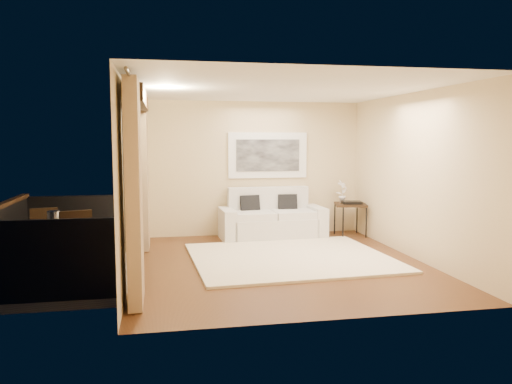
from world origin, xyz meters
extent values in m
plane|color=#573219|center=(0.00, 0.00, 0.00)|extent=(5.00, 5.00, 0.00)
plane|color=white|center=(0.00, 0.00, 2.70)|extent=(5.00, 5.00, 0.00)
plane|color=beige|center=(0.00, 2.50, 1.35)|extent=(4.50, 0.00, 4.50)
plane|color=beige|center=(0.00, -2.50, 1.35)|extent=(4.50, 0.00, 4.50)
plane|color=beige|center=(2.25, 0.00, 1.35)|extent=(0.00, 5.00, 5.00)
plane|color=beige|center=(-2.25, 1.85, 1.35)|extent=(0.00, 2.70, 2.70)
plane|color=beige|center=(-2.25, -1.85, 1.35)|extent=(0.00, 2.70, 2.70)
plane|color=beige|center=(-2.25, 0.00, 2.55)|extent=(0.00, 2.40, 2.40)
cube|color=black|center=(-2.13, 0.00, 2.52)|extent=(0.28, 2.40, 0.22)
cube|color=#605B56|center=(-3.15, 0.00, -0.06)|extent=(1.80, 2.60, 0.12)
cube|color=black|center=(-4.01, 0.00, 0.50)|extent=(0.06, 2.60, 1.00)
cube|color=black|center=(-3.15, 1.27, 0.50)|extent=(1.80, 0.06, 1.00)
cube|color=black|center=(-3.15, -1.27, 0.50)|extent=(1.80, 0.06, 1.00)
cube|color=black|center=(-4.01, 0.00, 1.02)|extent=(0.10, 2.60, 0.06)
cube|color=tan|center=(-2.11, 1.55, 1.32)|extent=(0.16, 0.75, 2.62)
cube|color=tan|center=(-2.11, -1.55, 1.32)|extent=(0.16, 0.75, 2.62)
cylinder|color=#4C473F|center=(-2.11, 0.00, 2.63)|extent=(0.04, 4.80, 0.04)
cube|color=white|center=(0.34, 2.47, 1.62)|extent=(1.62, 0.05, 0.92)
cube|color=black|center=(0.34, 2.44, 1.62)|extent=(1.30, 0.02, 0.64)
cube|color=#FDEECC|center=(0.25, 0.28, 0.02)|extent=(3.29, 2.91, 0.04)
cube|color=silver|center=(0.34, 2.02, 0.20)|extent=(1.69, 0.95, 0.41)
cube|color=silver|center=(0.32, 2.36, 0.58)|extent=(1.66, 0.29, 0.80)
cube|color=silver|center=(-0.56, 1.98, 0.30)|extent=(0.27, 0.88, 0.60)
cube|color=silver|center=(1.24, 2.06, 0.30)|extent=(0.27, 0.88, 0.60)
cube|color=silver|center=(-0.06, 1.97, 0.48)|extent=(0.81, 0.81, 0.14)
cube|color=silver|center=(0.74, 2.01, 0.48)|extent=(0.81, 0.81, 0.14)
cube|color=black|center=(-0.08, 2.20, 0.64)|extent=(0.41, 0.23, 0.40)
cube|color=black|center=(0.70, 2.23, 0.64)|extent=(0.40, 0.21, 0.40)
cube|color=black|center=(1.93, 1.94, 0.64)|extent=(0.73, 0.73, 0.04)
cylinder|color=black|center=(1.69, 1.70, 0.31)|extent=(0.03, 0.03, 0.62)
cylinder|color=black|center=(2.17, 1.70, 0.31)|extent=(0.03, 0.03, 0.62)
cylinder|color=black|center=(1.69, 2.18, 0.31)|extent=(0.03, 0.03, 0.62)
cylinder|color=black|center=(2.17, 2.18, 0.31)|extent=(0.03, 0.03, 0.62)
cube|color=black|center=(1.94, 1.90, 0.68)|extent=(0.42, 0.34, 0.05)
imported|color=white|center=(1.81, 2.11, 0.89)|extent=(0.29, 0.28, 0.46)
cube|color=black|center=(-3.13, -0.21, 0.71)|extent=(0.78, 0.78, 0.05)
cylinder|color=black|center=(-3.39, -0.46, 0.34)|extent=(0.04, 0.04, 0.68)
cylinder|color=black|center=(-2.88, -0.46, 0.34)|extent=(0.04, 0.04, 0.68)
cylinder|color=black|center=(-3.39, 0.05, 0.34)|extent=(0.04, 0.04, 0.68)
cylinder|color=black|center=(-2.88, 0.05, 0.34)|extent=(0.04, 0.04, 0.68)
cube|color=black|center=(-3.59, 0.65, 0.42)|extent=(0.47, 0.47, 0.05)
cube|color=black|center=(-3.56, 0.48, 0.65)|extent=(0.39, 0.13, 0.51)
cylinder|color=black|center=(-3.47, 0.84, 0.20)|extent=(0.03, 0.03, 0.40)
cylinder|color=black|center=(-3.78, 0.77, 0.20)|extent=(0.03, 0.03, 0.40)
cylinder|color=black|center=(-3.40, 0.53, 0.20)|extent=(0.03, 0.03, 0.40)
cylinder|color=black|center=(-3.71, 0.46, 0.20)|extent=(0.03, 0.03, 0.40)
cube|color=black|center=(-2.89, -0.63, 0.45)|extent=(0.53, 0.53, 0.05)
cube|color=black|center=(-2.95, -0.45, 0.71)|extent=(0.42, 0.18, 0.55)
cylinder|color=black|center=(-3.00, -0.85, 0.22)|extent=(0.03, 0.03, 0.43)
cylinder|color=black|center=(-2.67, -0.74, 0.22)|extent=(0.03, 0.03, 0.43)
cylinder|color=black|center=(-3.10, -0.52, 0.22)|extent=(0.03, 0.03, 0.43)
cylinder|color=black|center=(-2.78, -0.42, 0.22)|extent=(0.03, 0.03, 0.43)
cylinder|color=silver|center=(-3.30, -0.10, 0.84)|extent=(0.18, 0.18, 0.20)
cylinder|color=red|center=(-3.04, -0.03, 0.77)|extent=(0.06, 0.06, 0.07)
cylinder|color=white|center=(-3.17, -0.36, 0.83)|extent=(0.04, 0.04, 0.18)
cylinder|color=white|center=(-3.04, -0.31, 0.80)|extent=(0.06, 0.06, 0.12)
cylinder|color=silver|center=(-2.92, -0.22, 0.80)|extent=(0.06, 0.06, 0.12)
camera|label=1|loc=(-1.79, -7.47, 1.95)|focal=35.00mm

